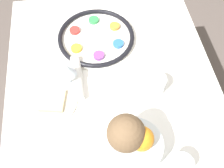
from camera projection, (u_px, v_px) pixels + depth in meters
name	position (u px, v px, depth m)	size (l,w,h in m)	color
ground_plane	(112.00, 146.00, 1.68)	(8.00, 8.00, 0.00)	#564C47
dining_table	(112.00, 123.00, 1.36)	(1.11, 0.85, 0.74)	white
seder_plate	(96.00, 37.00, 1.16)	(0.34, 0.34, 0.03)	white
wine_glass	(67.00, 71.00, 0.98)	(0.07, 0.07, 0.12)	silver
fruit_stand	(134.00, 147.00, 0.83)	(0.18, 0.18, 0.11)	silver
orange_fruit	(141.00, 139.00, 0.78)	(0.08, 0.08, 0.08)	orange
coconut	(127.00, 133.00, 0.76)	(0.12, 0.12, 0.12)	brown
bread_plate	(53.00, 102.00, 1.00)	(0.19, 0.19, 0.02)	beige
napkin_roll	(77.00, 77.00, 1.04)	(0.20, 0.04, 0.04)	white
cup_near	(180.00, 166.00, 0.84)	(0.07, 0.07, 0.08)	silver
cup_mid	(156.00, 84.00, 1.00)	(0.07, 0.07, 0.08)	silver
fork_left	(156.00, 25.00, 1.22)	(0.04, 0.18, 0.01)	silver
fork_right	(157.00, 29.00, 1.20)	(0.03, 0.18, 0.01)	silver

